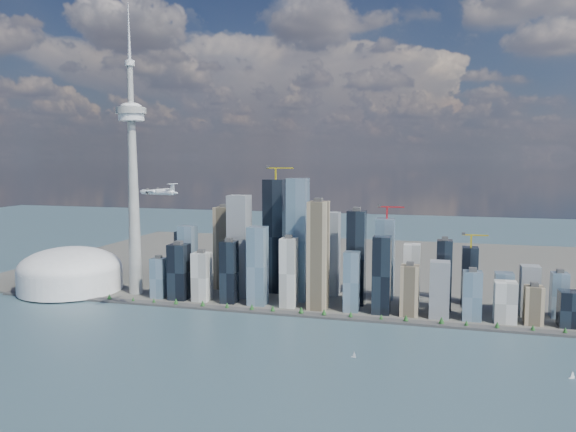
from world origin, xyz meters
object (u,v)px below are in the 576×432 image
(airplane, at_px, (158,192))
(dome_stadium, at_px, (70,272))
(sailboat_east, at_px, (572,376))
(needle_tower, at_px, (133,174))
(sailboat_west, at_px, (354,355))

(airplane, bearing_deg, dome_stadium, 161.37)
(airplane, distance_m, sailboat_east, 626.83)
(needle_tower, distance_m, airplane, 221.30)
(airplane, bearing_deg, needle_tower, 140.88)
(dome_stadium, xyz_separation_m, sailboat_west, (602.21, -225.29, -36.38))
(airplane, bearing_deg, sailboat_west, -1.29)
(needle_tower, xyz_separation_m, airplane, (142.37, -167.96, -22.21))
(sailboat_west, distance_m, sailboat_east, 266.44)
(sailboat_west, bearing_deg, sailboat_east, 11.61)
(dome_stadium, relative_size, sailboat_east, 19.38)
(needle_tower, height_order, sailboat_west, needle_tower)
(dome_stadium, height_order, sailboat_west, dome_stadium)
(airplane, bearing_deg, sailboat_east, 3.73)
(airplane, distance_m, sailboat_west, 388.81)
(needle_tower, xyz_separation_m, sailboat_east, (728.63, -238.52, -232.53))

